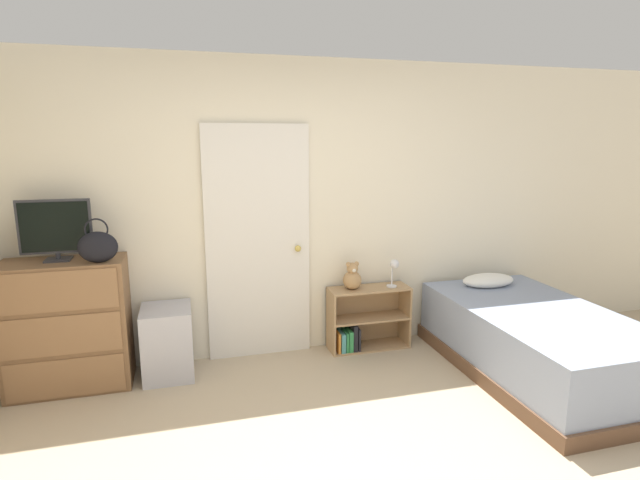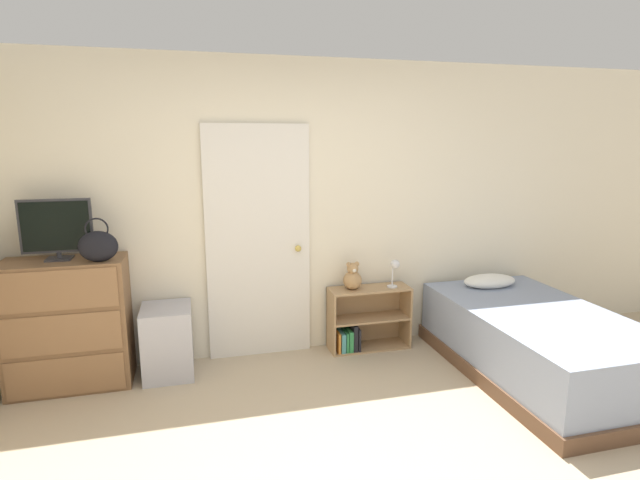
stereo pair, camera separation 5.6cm
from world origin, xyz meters
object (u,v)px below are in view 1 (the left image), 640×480
tv (55,229)px  bed (536,341)px  storage_bin (168,342)px  desk_lamp (394,268)px  teddy_bear (352,277)px  handbag (98,246)px  bookshelf (362,322)px  dresser (68,325)px

tv → bed: tv is taller
storage_bin → desk_lamp: 2.03m
teddy_bear → desk_lamp: size_ratio=0.98×
bed → tv: bearing=167.7°
handbag → bed: handbag is taller
bed → storage_bin: bearing=165.3°
tv → storage_bin: 1.20m
tv → desk_lamp: bearing=0.4°
handbag → bookshelf: size_ratio=0.45×
bookshelf → desk_lamp: size_ratio=2.87×
storage_bin → bed: size_ratio=0.29×
tv → bed: size_ratio=0.25×
dresser → handbag: handbag is taller
storage_bin → desk_lamp: bearing=1.5°
dresser → bookshelf: 2.43m
storage_bin → dresser: bearing=179.9°
tv → bookshelf: 2.63m
dresser → teddy_bear: size_ratio=3.97×
storage_bin → desk_lamp: desk_lamp is taller
dresser → desk_lamp: bearing=1.0°
dresser → teddy_bear: bearing=2.1°
teddy_bear → bed: 1.59m
storage_bin → handbag: bearing=-164.2°
tv → bed: (3.61, -0.79, -0.96)m
tv → desk_lamp: tv is taller
teddy_bear → desk_lamp: 0.39m
tv → teddy_bear: size_ratio=1.99×
dresser → bed: (3.59, -0.76, -0.23)m
tv → handbag: bearing=-27.0°
tv → storage_bin: tv is taller
teddy_bear → desk_lamp: bearing=-5.4°
bookshelf → teddy_bear: 0.45m
storage_bin → bookshelf: same height
storage_bin → teddy_bear: teddy_bear is taller
bookshelf → bed: bearing=-35.8°
bed → desk_lamp: bearing=138.4°
bookshelf → teddy_bear: teddy_bear is taller
bookshelf → storage_bin: bearing=-176.7°
dresser → desk_lamp: size_ratio=3.89×
handbag → bookshelf: bearing=5.9°
desk_lamp → storage_bin: bearing=-178.5°
handbag → teddy_bear: size_ratio=1.30×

